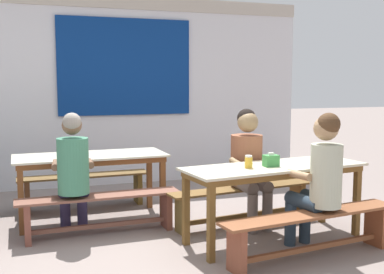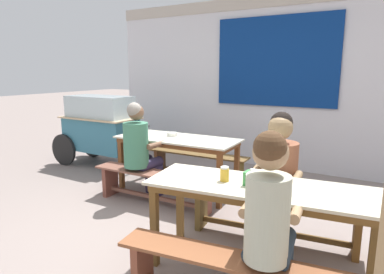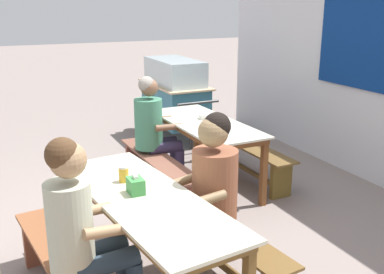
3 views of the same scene
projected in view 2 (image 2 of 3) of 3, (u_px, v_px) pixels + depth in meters
The scene contains 14 objects.
ground_plane at pixel (174, 231), 3.56m from camera, with size 40.00×40.00×0.00m, color gray.
backdrop_wall at pixel (268, 80), 5.73m from camera, with size 6.06×0.23×2.87m.
dining_table_far at pixel (177, 143), 4.61m from camera, with size 1.70×0.74×0.76m.
dining_table_near at pixel (262, 195), 2.71m from camera, with size 1.93×0.86×0.76m.
bench_far_back at pixel (197, 162), 5.18m from camera, with size 1.62×0.35×0.42m.
bench_far_front at pixel (154, 183), 4.19m from camera, with size 1.68×0.34×0.42m.
bench_near_back at pixel (273, 214), 3.30m from camera, with size 1.76×0.48×0.42m.
food_cart at pixel (100, 125), 5.90m from camera, with size 1.71×0.73×1.23m.
person_right_near_table at pixel (277, 171), 3.15m from camera, with size 0.47×0.55×1.29m.
person_near_front at pixel (269, 215), 2.19m from camera, with size 0.43×0.58×1.31m.
person_left_back_turned at pixel (140, 146), 4.28m from camera, with size 0.44×0.55×1.28m.
tissue_box at pixel (253, 179), 2.68m from camera, with size 0.14×0.10×0.14m.
condiment_jar at pixel (225, 174), 2.79m from camera, with size 0.07×0.07×0.12m.
soup_bowl at pixel (172, 134), 4.71m from camera, with size 0.14×0.14×0.05m, color silver.
Camera 2 is at (1.83, -2.75, 1.66)m, focal length 31.54 mm.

